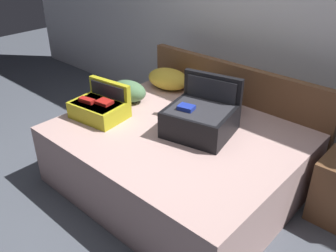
# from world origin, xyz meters

# --- Properties ---
(ground_plane) EXTENTS (12.00, 12.00, 0.00)m
(ground_plane) POSITION_xyz_m (0.00, 0.00, 0.00)
(ground_plane) COLOR #4C515B
(back_wall) EXTENTS (8.00, 0.10, 2.60)m
(back_wall) POSITION_xyz_m (0.00, 1.65, 1.30)
(back_wall) COLOR silver
(back_wall) RESTS_ON ground
(bed) EXTENTS (1.94, 1.59, 0.55)m
(bed) POSITION_xyz_m (0.00, 0.40, 0.28)
(bed) COLOR #BC9993
(bed) RESTS_ON ground
(headboard) EXTENTS (1.98, 0.08, 0.92)m
(headboard) POSITION_xyz_m (0.00, 1.23, 0.46)
(headboard) COLOR brown
(headboard) RESTS_ON ground
(hard_case_large) EXTENTS (0.60, 0.59, 0.44)m
(hard_case_large) POSITION_xyz_m (0.15, 0.52, 0.69)
(hard_case_large) COLOR black
(hard_case_large) RESTS_ON bed
(hard_case_medium) EXTENTS (0.49, 0.40, 0.30)m
(hard_case_medium) POSITION_xyz_m (-0.68, 0.13, 0.65)
(hard_case_medium) COLOR gold
(hard_case_medium) RESTS_ON bed
(duffel_bag) EXTENTS (0.50, 0.32, 0.33)m
(duffel_bag) POSITION_xyz_m (-0.03, 0.97, 0.68)
(duffel_bag) COLOR navy
(duffel_bag) RESTS_ON bed
(pillow_near_headboard) EXTENTS (0.42, 0.31, 0.20)m
(pillow_near_headboard) POSITION_xyz_m (-0.75, 0.54, 0.65)
(pillow_near_headboard) COLOR #4C724C
(pillow_near_headboard) RESTS_ON bed
(pillow_center_head) EXTENTS (0.50, 0.37, 0.21)m
(pillow_center_head) POSITION_xyz_m (-0.67, 1.02, 0.66)
(pillow_center_head) COLOR gold
(pillow_center_head) RESTS_ON bed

